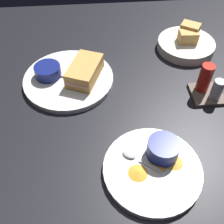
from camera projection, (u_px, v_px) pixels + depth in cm
name	position (u px, v px, depth cm)	size (l,w,h in cm)	color
ground_plane	(110.00, 99.00, 78.29)	(110.00, 110.00, 3.00)	black
plate_sandwich_main	(69.00, 79.00, 80.45)	(26.96, 26.96, 1.60)	silver
sandwich_half_near	(85.00, 71.00, 78.10)	(14.91, 11.90, 4.80)	tan
ramekin_dark_sauce	(48.00, 71.00, 79.00)	(7.77, 7.77, 3.42)	navy
spoon_by_dark_ramekin	(68.00, 74.00, 80.13)	(2.46, 9.94, 0.80)	silver
plate_chips_companion	(152.00, 169.00, 60.43)	(22.44, 22.44, 1.60)	silver
ramekin_light_gravy	(163.00, 149.00, 60.45)	(7.41, 7.41, 4.31)	navy
spoon_by_gravy_ramekin	(134.00, 157.00, 61.28)	(7.25, 8.68, 0.80)	silver
plantain_chip_scatter	(159.00, 160.00, 60.75)	(11.00, 14.07, 0.60)	gold
bread_basket_rear	(186.00, 43.00, 90.45)	(19.15, 19.15, 7.73)	silver
condiment_caddy	(208.00, 86.00, 74.78)	(9.00, 9.00, 9.50)	brown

